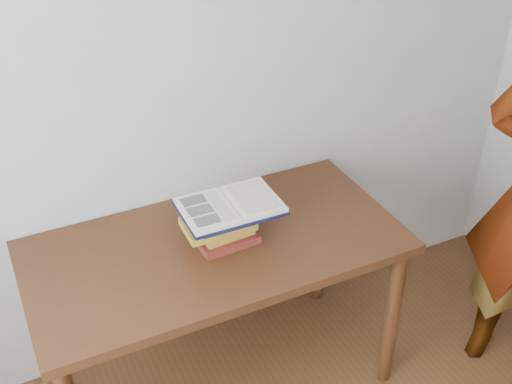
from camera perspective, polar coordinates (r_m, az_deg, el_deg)
room_shell at (r=1.00m, az=20.40°, el=-10.69°), size 3.54×3.54×2.62m
desk at (r=2.54m, az=-3.54°, el=-6.29°), size 1.45×0.72×0.78m
book_stack at (r=2.44m, az=-3.09°, el=-2.91°), size 0.27×0.19×0.15m
open_book at (r=2.38m, az=-2.31°, el=-1.24°), size 0.37×0.26×0.03m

